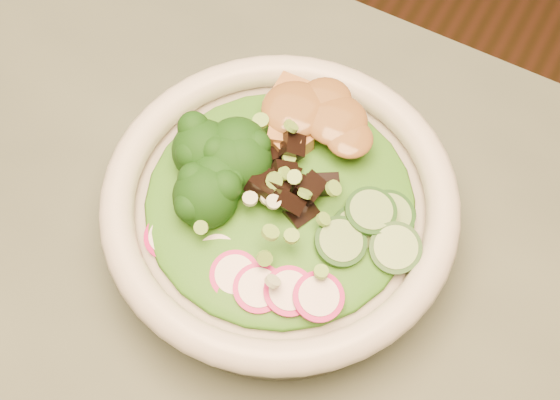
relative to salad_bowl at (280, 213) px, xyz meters
The scene contains 9 objects.
salad_bowl is the anchor object (origin of this frame).
lettuce_bed 0.02m from the salad_bowl, ahead, with size 0.17×0.17×0.02m, color #225B13.
broccoli_florets 0.06m from the salad_bowl, 169.58° to the right, with size 0.07×0.06×0.04m, color black, non-canonical shape.
radish_slices 0.06m from the salad_bowl, 79.14° to the right, with size 0.09×0.03×0.02m, color #AE0D56, non-canonical shape.
cucumber_slices 0.06m from the salad_bowl, ahead, with size 0.06×0.06×0.03m, color #8BBA67, non-canonical shape.
mushroom_heap 0.03m from the salad_bowl, 98.31° to the left, with size 0.06×0.06×0.03m, color black, non-canonical shape.
tofu_cubes 0.06m from the salad_bowl, 96.81° to the left, with size 0.08×0.05×0.03m, color #AB7939, non-canonical shape.
peanut_sauce 0.07m from the salad_bowl, 96.81° to the left, with size 0.06×0.05×0.01m, color brown.
scallion_garnish 0.04m from the salad_bowl, ahead, with size 0.16×0.16×0.02m, color #6AA339, non-canonical shape.
Camera 1 is at (0.35, -0.03, 1.24)m, focal length 50.00 mm.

